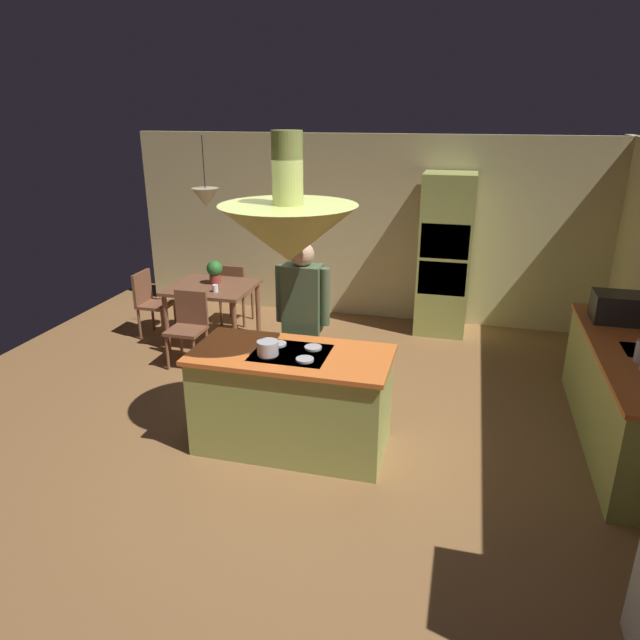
# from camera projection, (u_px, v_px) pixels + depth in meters

# --- Properties ---
(ground) EXTENTS (8.16, 8.16, 0.00)m
(ground) POSITION_uv_depth(u_px,v_px,m) (299.00, 433.00, 5.39)
(ground) COLOR olive
(wall_back) EXTENTS (6.80, 0.10, 2.55)m
(wall_back) POSITION_uv_depth(u_px,v_px,m) (368.00, 229.00, 8.08)
(wall_back) COLOR beige
(wall_back) RESTS_ON ground
(kitchen_island) EXTENTS (1.71, 0.83, 0.93)m
(kitchen_island) POSITION_uv_depth(u_px,v_px,m) (292.00, 400.00, 5.05)
(kitchen_island) COLOR #A8B259
(kitchen_island) RESTS_ON ground
(counter_run_right) EXTENTS (0.73, 2.49, 0.91)m
(counter_run_right) POSITION_uv_depth(u_px,v_px,m) (625.00, 396.00, 5.10)
(counter_run_right) COLOR #A8B259
(counter_run_right) RESTS_ON ground
(oven_tower) EXTENTS (0.66, 0.62, 2.11)m
(oven_tower) POSITION_uv_depth(u_px,v_px,m) (445.00, 255.00, 7.53)
(oven_tower) COLOR #A8B259
(oven_tower) RESTS_ON ground
(dining_table) EXTENTS (1.03, 0.92, 0.76)m
(dining_table) POSITION_uv_depth(u_px,v_px,m) (212.00, 293.00, 7.29)
(dining_table) COLOR brown
(dining_table) RESTS_ON ground
(person_at_island) EXTENTS (0.53, 0.23, 1.71)m
(person_at_island) POSITION_uv_depth(u_px,v_px,m) (303.00, 317.00, 5.51)
(person_at_island) COLOR tan
(person_at_island) RESTS_ON ground
(range_hood) EXTENTS (1.10, 1.10, 1.00)m
(range_hood) POSITION_uv_depth(u_px,v_px,m) (289.00, 230.00, 4.53)
(range_hood) COLOR #A8B259
(pendant_light_over_table) EXTENTS (0.32, 0.32, 0.82)m
(pendant_light_over_table) POSITION_uv_depth(u_px,v_px,m) (206.00, 197.00, 6.87)
(pendant_light_over_table) COLOR beige
(chair_facing_island) EXTENTS (0.40, 0.40, 0.87)m
(chair_facing_island) POSITION_uv_depth(u_px,v_px,m) (189.00, 323.00, 6.72)
(chair_facing_island) COLOR brown
(chair_facing_island) RESTS_ON ground
(chair_by_back_wall) EXTENTS (0.40, 0.40, 0.87)m
(chair_by_back_wall) POSITION_uv_depth(u_px,v_px,m) (234.00, 290.00, 7.96)
(chair_by_back_wall) COLOR brown
(chair_by_back_wall) RESTS_ON ground
(chair_at_corner) EXTENTS (0.40, 0.40, 0.87)m
(chair_at_corner) POSITION_uv_depth(u_px,v_px,m) (150.00, 300.00, 7.55)
(chair_at_corner) COLOR brown
(chair_at_corner) RESTS_ON ground
(potted_plant_on_table) EXTENTS (0.20, 0.20, 0.30)m
(potted_plant_on_table) POSITION_uv_depth(u_px,v_px,m) (215.00, 271.00, 7.28)
(potted_plant_on_table) COLOR #99382D
(potted_plant_on_table) RESTS_ON dining_table
(cup_on_table) EXTENTS (0.07, 0.07, 0.09)m
(cup_on_table) POSITION_uv_depth(u_px,v_px,m) (215.00, 288.00, 6.99)
(cup_on_table) COLOR white
(cup_on_table) RESTS_ON dining_table
(microwave_on_counter) EXTENTS (0.46, 0.36, 0.28)m
(microwave_on_counter) POSITION_uv_depth(u_px,v_px,m) (618.00, 308.00, 5.57)
(microwave_on_counter) COLOR #232326
(microwave_on_counter) RESTS_ON counter_run_right
(cooking_pot_on_cooktop) EXTENTS (0.18, 0.18, 0.12)m
(cooking_pot_on_cooktop) POSITION_uv_depth(u_px,v_px,m) (268.00, 348.00, 4.78)
(cooking_pot_on_cooktop) COLOR #B2B2B7
(cooking_pot_on_cooktop) RESTS_ON kitchen_island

